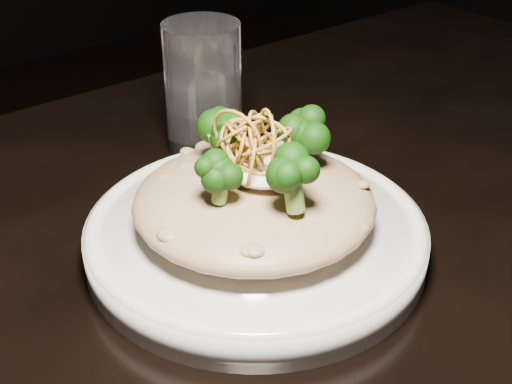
# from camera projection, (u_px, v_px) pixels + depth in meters

# --- Properties ---
(table) EXTENTS (1.10, 0.80, 0.75)m
(table) POSITION_uv_depth(u_px,v_px,m) (360.00, 305.00, 0.63)
(table) COLOR black
(table) RESTS_ON ground
(plate) EXTENTS (0.26, 0.26, 0.03)m
(plate) POSITION_uv_depth(u_px,v_px,m) (256.00, 238.00, 0.55)
(plate) COLOR silver
(plate) RESTS_ON table
(risotto) EXTENTS (0.18, 0.18, 0.04)m
(risotto) POSITION_uv_depth(u_px,v_px,m) (254.00, 201.00, 0.54)
(risotto) COLOR brown
(risotto) RESTS_ON plate
(broccoli) EXTENTS (0.12, 0.12, 0.04)m
(broccoli) POSITION_uv_depth(u_px,v_px,m) (255.00, 154.00, 0.51)
(broccoli) COLOR black
(broccoli) RESTS_ON risotto
(cheese) EXTENTS (0.06, 0.06, 0.02)m
(cheese) POSITION_uv_depth(u_px,v_px,m) (266.00, 168.00, 0.52)
(cheese) COLOR silver
(cheese) RESTS_ON risotto
(shallots) EXTENTS (0.05, 0.05, 0.03)m
(shallots) POSITION_uv_depth(u_px,v_px,m) (251.00, 137.00, 0.51)
(shallots) COLOR #92601E
(shallots) RESTS_ON cheese
(drinking_glass) EXTENTS (0.09, 0.09, 0.13)m
(drinking_glass) POSITION_uv_depth(u_px,v_px,m) (203.00, 90.00, 0.67)
(drinking_glass) COLOR white
(drinking_glass) RESTS_ON table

